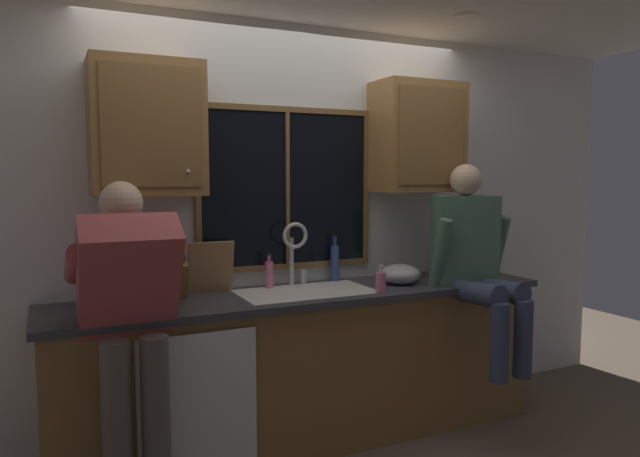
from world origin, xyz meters
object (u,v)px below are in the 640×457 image
Objects in this scene: knife_block at (175,279)px; bottle_tall_clear at (269,274)px; soap_dispenser at (381,282)px; person_sitting_on_counter at (474,256)px; cutting_board at (211,267)px; bottle_green_glass at (335,262)px; person_standing at (130,313)px; mixing_bowl at (400,274)px.

knife_block is 0.58m from bottle_tall_clear.
person_sitting_on_counter is at bearing -4.57° from soap_dispenser.
bottle_green_glass is (0.83, 0.02, -0.03)m from cutting_board.
person_standing reaches higher than mixing_bowl.
person_standing is 1.72m from mixing_bowl.
soap_dispenser is 0.68m from bottle_tall_clear.
person_sitting_on_counter is 0.67m from soap_dispenser.
mixing_bowl is at bearing 147.21° from person_sitting_on_counter.
mixing_bowl is at bearing -11.60° from cutting_board.
person_standing is at bearing -123.47° from knife_block.
person_standing reaches higher than bottle_tall_clear.
bottle_green_glass is (-0.07, 0.45, 0.06)m from soap_dispenser.
person_standing is at bearing -157.57° from bottle_green_glass.
person_standing is 7.36× the size of bottle_tall_clear.
mixing_bowl is at bearing 10.16° from person_standing.
cutting_board reaches higher than bottle_tall_clear.
mixing_bowl is at bearing -14.85° from bottle_tall_clear.
person_standing is at bearing -149.60° from bottle_tall_clear.
bottle_green_glass is (-0.73, 0.50, -0.06)m from person_sitting_on_counter.
person_sitting_on_counter is 4.19× the size of bottle_green_glass.
bottle_green_glass is at bearing 143.07° from mixing_bowl.
soap_dispenser reaches higher than mixing_bowl.
knife_block and cutting_board have the same top height.
person_standing is at bearing -175.68° from soap_dispenser.
mixing_bowl is 0.43m from bottle_green_glass.
knife_block is 1.24× the size of mixing_bowl.
bottle_green_glass is 1.40× the size of bottle_tall_clear.
person_sitting_on_counter is at bearing 1.54° from person_standing.
cutting_board is (-1.55, 0.49, -0.03)m from person_sitting_on_counter.
soap_dispenser is (1.12, -0.36, -0.04)m from knife_block.
person_standing is 0.77m from cutting_board.
soap_dispenser is at bearing -80.72° from bottle_green_glass.
person_standing is at bearing -178.46° from person_sitting_on_counter.
cutting_board is 1.20m from mixing_bowl.
bottle_tall_clear is at bearing 165.15° from mixing_bowl.
cutting_board is at bearing 168.40° from mixing_bowl.
person_standing reaches higher than soap_dispenser.
mixing_bowl is 0.33m from soap_dispenser.
person_standing is 1.03m from bottle_tall_clear.
bottle_green_glass is at bearing 145.21° from person_sitting_on_counter.
knife_block is 1.04× the size of cutting_board.
bottle_tall_clear reaches higher than mixing_bowl.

